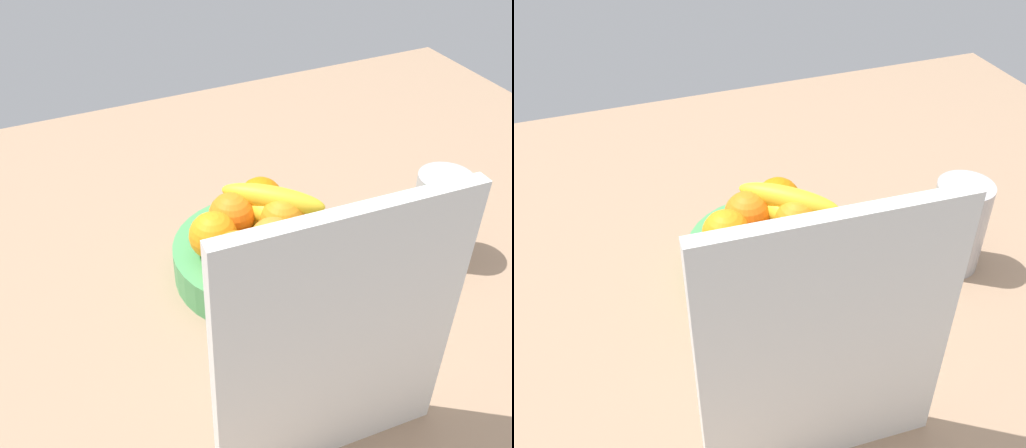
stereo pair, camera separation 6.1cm
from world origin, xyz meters
TOP-DOWN VIEW (x-y plane):
  - ground_plane at (0.00, 0.00)cm, footprint 180.00×140.00cm
  - fruit_bowl at (-2.37, -0.98)cm, footprint 26.62×26.62cm
  - orange_front_left at (3.16, 4.45)cm, footprint 7.46×7.46cm
  - orange_front_right at (-3.11, 3.67)cm, footprint 7.46×7.46cm
  - orange_center at (-6.82, -0.67)cm, footprint 7.46×7.46cm
  - orange_back_left at (-6.03, -7.14)cm, footprint 7.46×7.46cm
  - orange_back_right at (-0.03, -5.04)cm, footprint 7.46×7.46cm
  - orange_top_stack at (4.63, -1.41)cm, footprint 7.46×7.46cm
  - banana_bunch at (-5.39, -2.64)cm, footprint 15.29×18.28cm
  - cutting_board at (2.99, 31.70)cm, footprint 28.05×3.15cm
  - thermos_tumbler at (-31.54, 7.05)cm, footprint 8.86×8.86cm

SIDE VIEW (x-z plane):
  - ground_plane at x=0.00cm, z-range -3.00..0.00cm
  - fruit_bowl at x=-2.37cm, z-range 0.00..5.96cm
  - thermos_tumbler at x=-31.54cm, z-range 0.00..15.58cm
  - orange_front_left at x=3.16cm, z-range 5.96..13.41cm
  - orange_front_right at x=-3.11cm, z-range 5.96..13.41cm
  - orange_center at x=-6.82cm, z-range 5.96..13.41cm
  - orange_back_left at x=-6.03cm, z-range 5.96..13.41cm
  - orange_back_right at x=-0.03cm, z-range 5.96..13.41cm
  - orange_top_stack at x=4.63cm, z-range 5.96..13.41cm
  - banana_bunch at x=-5.39cm, z-range 5.96..14.36cm
  - cutting_board at x=2.99cm, z-range 0.00..36.00cm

